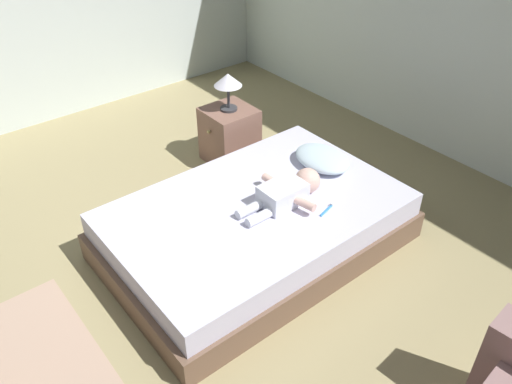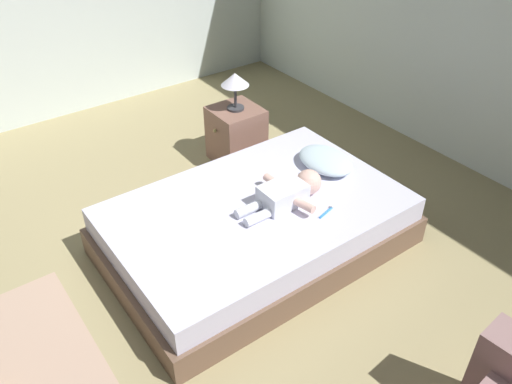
{
  "view_description": "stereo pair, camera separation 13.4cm",
  "coord_description": "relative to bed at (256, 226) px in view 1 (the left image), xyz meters",
  "views": [
    {
      "loc": [
        2.02,
        -0.91,
        2.46
      ],
      "look_at": [
        -0.13,
        0.82,
        0.48
      ],
      "focal_mm": 36.13,
      "sensor_mm": 36.0,
      "label": 1
    },
    {
      "loc": [
        2.1,
        -0.8,
        2.46
      ],
      "look_at": [
        -0.13,
        0.82,
        0.48
      ],
      "focal_mm": 36.13,
      "sensor_mm": 36.0,
      "label": 2
    }
  ],
  "objects": [
    {
      "name": "nightstand",
      "position": [
        -1.06,
        0.56,
        0.06
      ],
      "size": [
        0.4,
        0.43,
        0.49
      ],
      "color": "#815A4C",
      "rests_on": "ground_plane"
    },
    {
      "name": "baby",
      "position": [
        0.1,
        0.2,
        0.27
      ],
      "size": [
        0.49,
        0.65,
        0.18
      ],
      "color": "silver",
      "rests_on": "bed"
    },
    {
      "name": "lamp",
      "position": [
        -1.06,
        0.56,
        0.56
      ],
      "size": [
        0.23,
        0.23,
        0.32
      ],
      "color": "#333338",
      "rests_on": "nightstand"
    },
    {
      "name": "ground_plane",
      "position": [
        0.13,
        -0.82,
        -0.19
      ],
      "size": [
        8.0,
        8.0,
        0.0
      ],
      "primitive_type": "plane",
      "color": "#9C8E62"
    },
    {
      "name": "pillow",
      "position": [
        -0.07,
        0.69,
        0.25
      ],
      "size": [
        0.46,
        0.33,
        0.11
      ],
      "color": "silver",
      "rests_on": "bed"
    },
    {
      "name": "wall_behind_bed",
      "position": [
        0.13,
        2.18,
        1.16
      ],
      "size": [
        8.0,
        0.12,
        2.69
      ],
      "primitive_type": "cube",
      "color": "silver",
      "rests_on": "ground_plane"
    },
    {
      "name": "toothbrush",
      "position": [
        0.35,
        0.32,
        0.2
      ],
      "size": [
        0.05,
        0.16,
        0.02
      ],
      "color": "#388ADA",
      "rests_on": "bed"
    },
    {
      "name": "bed",
      "position": [
        0.0,
        0.0,
        0.0
      ],
      "size": [
        1.33,
        2.02,
        0.38
      ],
      "color": "brown",
      "rests_on": "ground_plane"
    }
  ]
}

